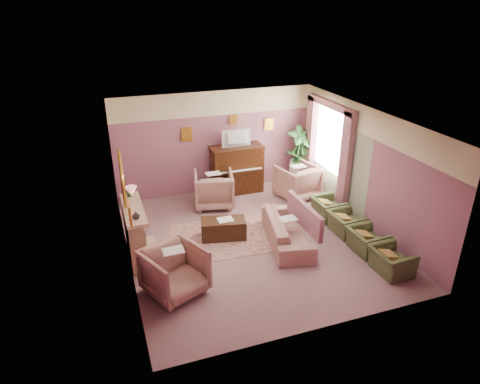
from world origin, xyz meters
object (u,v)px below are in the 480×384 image
object	(u,v)px
coffee_table	(223,229)
olive_chair_b	(367,237)
olive_chair_a	(392,257)
sofa	(288,226)
floral_armchair_left	(214,188)
floral_armchair_front	(175,269)
floral_armchair_right	(297,180)
side_table	(298,172)
television	(237,137)
piano	(237,170)
olive_chair_d	(328,205)
olive_chair_c	(346,220)

from	to	relation	value
coffee_table	olive_chair_b	distance (m)	3.15
olive_chair_a	sofa	bearing A→B (deg)	129.78
floral_armchair_left	olive_chair_b	distance (m)	4.08
coffee_table	sofa	size ratio (longest dim) A/B	0.49
floral_armchair_left	floral_armchair_front	bearing A→B (deg)	-117.16
olive_chair_b	coffee_table	bearing A→B (deg)	150.08
floral_armchair_left	floral_armchair_right	world-z (taller)	same
coffee_table	side_table	distance (m)	3.78
television	coffee_table	distance (m)	2.88
coffee_table	olive_chair_b	size ratio (longest dim) A/B	1.26
floral_armchair_front	television	bearing A→B (deg)	56.85
piano	floral_armchair_right	world-z (taller)	piano
floral_armchair_left	floral_armchair_front	xyz separation A→B (m)	(-1.68, -3.28, 0.00)
olive_chair_a	olive_chair_d	distance (m)	2.46
coffee_table	olive_chair_d	world-z (taller)	olive_chair_d
floral_armchair_right	olive_chair_a	size ratio (longest dim) A/B	1.29
floral_armchair_left	piano	bearing A→B (deg)	37.56
olive_chair_c	sofa	bearing A→B (deg)	176.17
piano	olive_chair_d	bearing A→B (deg)	-54.44
floral_armchair_right	olive_chair_a	distance (m)	3.82
sofa	floral_armchair_front	xyz separation A→B (m)	(-2.71, -0.96, 0.09)
television	piano	bearing A→B (deg)	90.00
piano	television	bearing A→B (deg)	-90.00
piano	olive_chair_a	size ratio (longest dim) A/B	1.77
olive_chair_a	olive_chair_d	bearing A→B (deg)	90.00
olive_chair_c	television	bearing A→B (deg)	118.06
floral_armchair_front	olive_chair_d	xyz separation A→B (m)	(4.16, 1.69, -0.17)
floral_armchair_left	floral_armchair_front	world-z (taller)	same
olive_chair_b	side_table	xyz separation A→B (m)	(0.28, 3.86, 0.01)
television	floral_armchair_right	bearing A→B (deg)	-30.89
side_table	floral_armchair_front	bearing A→B (deg)	-138.64
sofa	floral_armchair_left	distance (m)	2.54
sofa	olive_chair_a	world-z (taller)	sofa
floral_armchair_left	olive_chair_d	distance (m)	2.95
olive_chair_a	television	bearing A→B (deg)	109.07
olive_chair_d	olive_chair_b	bearing A→B (deg)	-90.00
olive_chair_a	floral_armchair_right	bearing A→B (deg)	92.80
piano	floral_armchair_left	bearing A→B (deg)	-142.44
television	olive_chair_a	bearing A→B (deg)	-70.93
piano	olive_chair_c	size ratio (longest dim) A/B	1.77
television	side_table	xyz separation A→B (m)	(1.89, 0.01, -1.25)
coffee_table	olive_chair_c	size ratio (longest dim) A/B	1.26
olive_chair_a	olive_chair_d	world-z (taller)	same
floral_armchair_right	olive_chair_a	xyz separation A→B (m)	(0.19, -3.81, -0.17)
television	floral_armchair_right	xyz separation A→B (m)	(1.43, -0.85, -1.09)
floral_armchair_right	piano	bearing A→B (deg)	147.65
floral_armchair_left	floral_armchair_front	size ratio (longest dim) A/B	1.00
television	floral_armchair_front	distance (m)	4.78
coffee_table	olive_chair_a	bearing A→B (deg)	-41.20
olive_chair_b	olive_chair_d	bearing A→B (deg)	90.00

